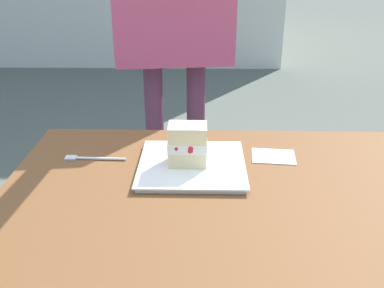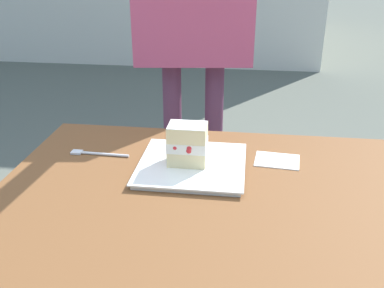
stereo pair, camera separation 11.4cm
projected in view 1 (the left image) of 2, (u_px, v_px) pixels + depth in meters
name	position (u px, v px, depth m)	size (l,w,h in m)	color
patio_table	(247.00, 231.00, 1.11)	(1.23, 0.76, 0.73)	brown
dessert_plate	(192.00, 165.00, 1.17)	(0.28, 0.28, 0.02)	white
cake_slice	(187.00, 144.00, 1.14)	(0.10, 0.08, 0.11)	beige
dessert_fork	(91.00, 158.00, 1.22)	(0.17, 0.03, 0.01)	silver
paper_napkin	(273.00, 156.00, 1.23)	(0.13, 0.11, 0.00)	white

